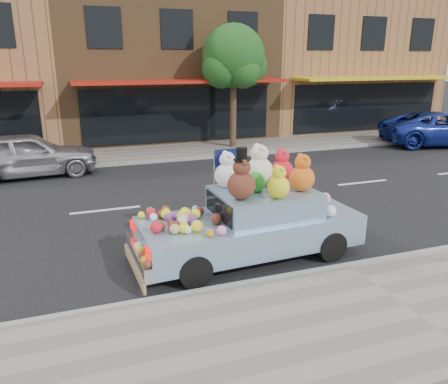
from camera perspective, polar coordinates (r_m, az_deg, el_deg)
name	(u,v)px	position (r m, az deg, el deg)	size (l,w,h in m)	color
ground	(247,195)	(12.72, 3.01, -0.40)	(120.00, 120.00, 0.00)	black
near_sidewalk	(405,308)	(7.61, 22.53, -13.86)	(60.00, 3.00, 0.12)	gray
far_sidewalk	(189,151)	(18.69, -4.61, 5.40)	(60.00, 3.00, 0.12)	gray
near_kerb	(348,267)	(8.62, 15.92, -9.38)	(60.00, 0.12, 0.13)	gray
far_kerb	(199,158)	(17.28, -3.32, 4.48)	(60.00, 0.12, 0.13)	gray
storefront_mid	(160,62)	(23.65, -8.41, 16.44)	(10.00, 9.80, 7.30)	brown
storefront_right	(328,62)	(27.43, 13.42, 16.23)	(10.00, 9.80, 7.30)	#8F5E3C
street_tree	(234,62)	(18.98, 1.26, 16.67)	(3.00, 2.70, 5.22)	#38281C
car_silver	(27,155)	(15.97, -24.30, 4.47)	(1.77, 4.40, 1.50)	#A5A5A9
car_blue	(443,129)	(22.41, 26.68, 7.40)	(2.51, 5.43, 1.51)	#1C309B
art_car	(251,218)	(8.60, 3.60, -3.34)	(4.56, 1.95, 2.30)	black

